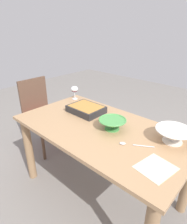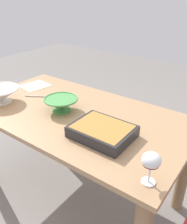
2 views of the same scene
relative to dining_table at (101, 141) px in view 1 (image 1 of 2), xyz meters
The scene contains 9 objects.
ground_plane 0.59m from the dining_table, ahead, with size 8.00×8.00×0.00m, color gray.
dining_table is the anchor object (origin of this frame).
chair 1.11m from the dining_table, ahead, with size 0.42×0.40×0.90m.
wine_glass 0.75m from the dining_table, 24.62° to the right, with size 0.08×0.08×0.15m.
casserole_dish 0.37m from the dining_table, 23.11° to the right, with size 0.32×0.25×0.06m.
mixing_bowl 0.21m from the dining_table, 159.02° to the right, with size 0.22×0.22×0.09m.
small_bowl 0.59m from the dining_table, 160.32° to the right, with size 0.26×0.26×0.10m.
serving_spoon 0.36m from the dining_table, 169.22° to the left, with size 0.22×0.14×0.01m.
napkin 0.60m from the dining_table, 164.51° to the left, with size 0.19×0.21×0.00m, color beige.
Camera 1 is at (-0.90, 1.07, 1.50)m, focal length 30.70 mm.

